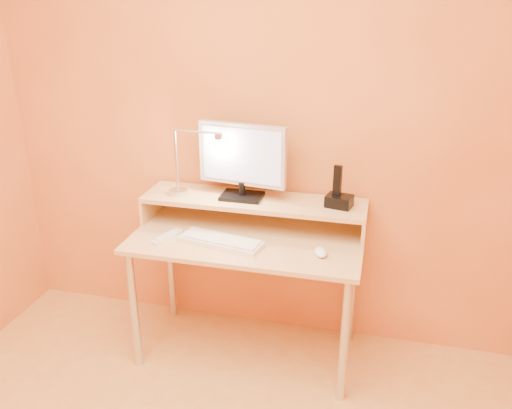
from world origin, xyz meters
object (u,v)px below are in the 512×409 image
(phone_dock, at_px, (339,201))
(keyboard, at_px, (221,242))
(mouse, at_px, (321,252))
(remote_control, at_px, (167,237))
(lamp_base, at_px, (178,192))
(monitor_panel, at_px, (242,155))

(phone_dock, xyz_separation_m, keyboard, (-0.56, -0.25, -0.18))
(mouse, bearing_deg, remote_control, 162.11)
(lamp_base, distance_m, mouse, 0.86)
(monitor_panel, xyz_separation_m, lamp_base, (-0.35, -0.04, -0.23))
(remote_control, bearing_deg, mouse, 19.85)
(mouse, xyz_separation_m, remote_control, (-0.79, -0.00, -0.01))
(monitor_panel, xyz_separation_m, remote_control, (-0.33, -0.27, -0.39))
(keyboard, bearing_deg, mouse, 10.10)
(remote_control, bearing_deg, keyboard, 21.70)
(lamp_base, relative_size, keyboard, 0.23)
(lamp_base, bearing_deg, keyboard, -35.22)
(phone_dock, xyz_separation_m, mouse, (-0.05, -0.25, -0.17))
(lamp_base, xyz_separation_m, remote_control, (0.02, -0.23, -0.16))
(monitor_panel, xyz_separation_m, keyboard, (-0.04, -0.26, -0.39))
(monitor_panel, relative_size, lamp_base, 4.81)
(lamp_base, distance_m, phone_dock, 0.87)
(remote_control, bearing_deg, monitor_panel, 58.47)
(monitor_panel, height_order, phone_dock, monitor_panel)
(mouse, relative_size, remote_control, 0.53)
(mouse, bearing_deg, lamp_base, 146.41)
(phone_dock, height_order, mouse, phone_dock)
(monitor_panel, bearing_deg, lamp_base, -165.66)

